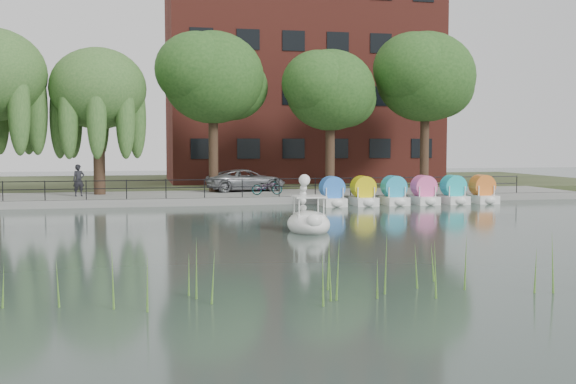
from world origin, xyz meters
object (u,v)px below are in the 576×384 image
object	(u,v)px
minivan	(246,179)
pedestrian	(79,178)
bicycle	(267,186)
swan_boat	(308,219)

from	to	relation	value
minivan	pedestrian	bearing A→B (deg)	93.63
bicycle	pedestrian	xyz separation A→B (m)	(-10.13, 1.00, 0.49)
minivan	bicycle	world-z (taller)	minivan
bicycle	swan_boat	xyz separation A→B (m)	(-0.88, -13.26, -0.44)
minivan	swan_boat	bearing A→B (deg)	169.50
minivan	swan_boat	xyz separation A→B (m)	(-0.22, -16.52, -0.69)
minivan	pedestrian	distance (m)	9.74
swan_boat	pedestrian	bearing A→B (deg)	125.60
pedestrian	swan_boat	distance (m)	17.03
minivan	pedestrian	xyz separation A→B (m)	(-9.47, -2.25, 0.24)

